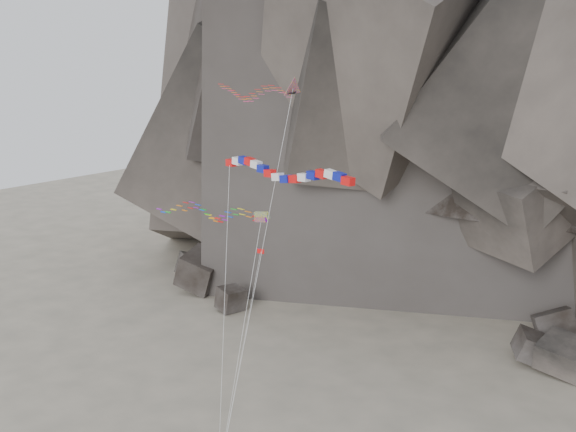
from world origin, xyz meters
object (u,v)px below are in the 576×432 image
Objects in this scene: banner_kite at (283,172)px; parafoil_kite at (203,211)px; pennant_kite at (253,291)px; delta_kite at (250,91)px.

parafoil_kite is (-9.01, 1.35, -4.18)m from banner_kite.
banner_kite is at bearing -5.15° from parafoil_kite.
parafoil_kite reaches higher than pennant_kite.
pennant_kite is (-2.48, -0.55, -9.41)m from banner_kite.
banner_kite is (5.56, -3.43, -5.52)m from delta_kite.
parafoil_kite is 8.58m from pennant_kite.
delta_kite is at bearing 118.53° from pennant_kite.
pennant_kite is (6.54, -1.89, -5.23)m from parafoil_kite.
banner_kite is at bearing 3.26° from pennant_kite.
delta_kite is 15.75m from pennant_kite.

